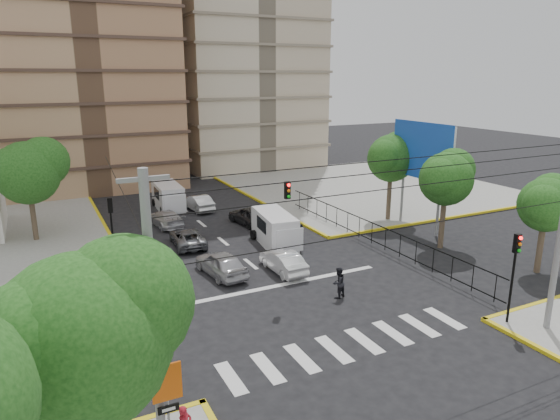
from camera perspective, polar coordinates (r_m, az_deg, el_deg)
ground at (r=27.60m, az=0.80°, el=-9.55°), size 160.00×160.00×0.00m
sidewalk_ne at (r=53.97m, az=9.94°, el=2.62°), size 26.00×26.00×0.15m
crosswalk_stripes at (r=23.03m, az=7.92°, el=-15.02°), size 12.00×2.40×0.01m
stop_line at (r=28.57m, az=-0.32°, el=-8.65°), size 13.00×0.40×0.01m
park_fence at (r=35.66m, az=10.39°, el=-4.00°), size 0.10×22.50×1.66m
billboard at (r=38.81m, az=15.97°, el=6.35°), size 0.36×6.20×8.10m
tree_sw_near at (r=13.78m, az=-21.36°, el=-12.92°), size 5.63×4.60×7.57m
tree_park_a at (r=35.20m, az=18.55°, el=3.66°), size 4.41×3.60×6.83m
tree_park_b at (r=33.09m, az=28.21°, el=0.79°), size 3.92×3.20×5.98m
tree_park_c at (r=40.92m, az=12.69°, el=6.04°), size 4.65×3.80×7.25m
tree_tudor at (r=38.79m, az=-26.78°, el=4.13°), size 5.39×4.40×7.43m
traffic_light_se at (r=25.59m, az=25.21°, el=-5.56°), size 0.28×0.22×4.40m
traffic_light_nw at (r=31.43m, az=-18.72°, el=-1.22°), size 0.28×0.22×4.40m
traffic_light_hanging at (r=23.96m, az=3.09°, el=1.55°), size 18.00×9.12×0.92m
utility_pole_sw at (r=15.09m, az=-14.26°, el=-11.91°), size 1.40×0.28×9.00m
district_sign at (r=16.09m, az=-12.77°, el=-19.54°), size 0.90×0.12×3.20m
van_right_lane at (r=34.86m, az=-0.45°, el=-2.28°), size 2.60×5.24×2.26m
van_left_lane at (r=45.22m, az=-12.60°, el=1.41°), size 2.16×5.08×2.26m
car_silver_front_left at (r=29.95m, az=-6.75°, el=-6.09°), size 2.27×4.52×1.48m
car_white_front_right at (r=30.27m, az=0.35°, el=-5.90°), size 1.46×4.03×1.32m
car_grey_mid_left at (r=35.37m, az=-10.52°, el=-3.12°), size 2.38×4.54×1.22m
car_silver_rear_left at (r=40.36m, az=-12.94°, el=-0.92°), size 2.33×4.64×1.29m
car_darkgrey_mid_right at (r=39.78m, az=-3.54°, el=-0.65°), size 2.42×4.55×1.47m
car_white_rear_right at (r=44.58m, az=-9.29°, el=0.85°), size 1.75×4.34×1.40m
pedestrian_crosswalk at (r=27.01m, az=6.69°, el=-8.24°), size 0.99×0.88×1.71m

